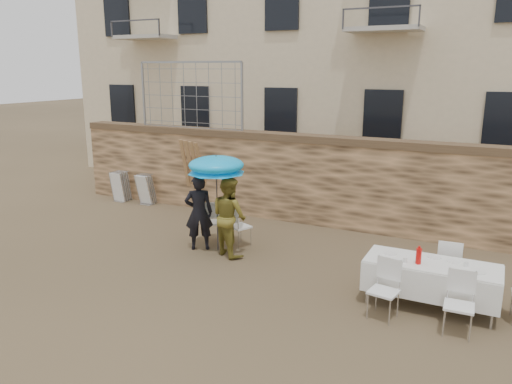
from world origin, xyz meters
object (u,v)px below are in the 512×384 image
at_px(man_suit, 199,213).
at_px(chair_stack_right, 149,188).
at_px(umbrella, 216,168).
at_px(chair_stack_left, 124,185).
at_px(woman_dress, 229,216).
at_px(couple_chair_left, 212,221).
at_px(soda_bottle, 419,256).
at_px(table_chair_front_left, 384,290).
at_px(couple_chair_right, 240,225).
at_px(table_chair_front_right, 459,305).
at_px(table_chair_back, 449,265).
at_px(banquet_table, 432,265).

distance_m(man_suit, chair_stack_right, 4.22).
distance_m(umbrella, chair_stack_left, 5.43).
height_order(woman_dress, couple_chair_left, woman_dress).
bearing_deg(couple_chair_left, soda_bottle, 129.40).
relative_size(man_suit, chair_stack_right, 1.79).
height_order(man_suit, woman_dress, woman_dress).
bearing_deg(chair_stack_right, couple_chair_left, -30.34).
distance_m(table_chair_front_left, chair_stack_right, 8.57).
bearing_deg(couple_chair_right, table_chair_front_right, -178.21).
bearing_deg(man_suit, table_chair_front_left, 130.02).
bearing_deg(chair_stack_right, table_chair_back, -15.40).
bearing_deg(chair_stack_left, soda_bottle, -20.12).
xyz_separation_m(woman_dress, table_chair_front_right, (4.63, -1.36, -0.36)).
height_order(umbrella, couple_chair_left, umbrella).
bearing_deg(table_chair_front_left, table_chair_back, 72.29).
distance_m(umbrella, banquet_table, 4.66).
height_order(soda_bottle, chair_stack_right, soda_bottle).
distance_m(woman_dress, chair_stack_right, 4.84).
bearing_deg(chair_stack_right, woman_dress, -31.48).
distance_m(man_suit, woman_dress, 0.75).
xyz_separation_m(soda_bottle, chair_stack_right, (-8.04, 3.27, -0.45)).
bearing_deg(table_chair_front_left, banquet_table, 60.92).
bearing_deg(couple_chair_left, woman_dress, 108.75).
distance_m(umbrella, table_chair_front_right, 5.36).
height_order(soda_bottle, table_chair_back, soda_bottle).
height_order(woman_dress, banquet_table, woman_dress).
height_order(man_suit, banquet_table, man_suit).
xyz_separation_m(soda_bottle, chair_stack_left, (-8.94, 3.27, -0.45)).
bearing_deg(chair_stack_left, chair_stack_right, 0.00).
xyz_separation_m(man_suit, couple_chair_left, (0.00, 0.55, -0.34)).
relative_size(man_suit, chair_stack_left, 1.79).
xyz_separation_m(umbrella, couple_chair_right, (0.30, 0.45, -1.34)).
bearing_deg(couple_chair_right, couple_chair_left, 23.96).
xyz_separation_m(couple_chair_right, banquet_table, (4.18, -1.16, 0.25)).
bearing_deg(soda_bottle, man_suit, 170.82).
distance_m(woman_dress, soda_bottle, 4.00).
height_order(umbrella, chair_stack_left, umbrella).
bearing_deg(soda_bottle, table_chair_front_right, -40.60).
xyz_separation_m(soda_bottle, table_chair_front_right, (0.70, -0.60, -0.43)).
xyz_separation_m(man_suit, table_chair_back, (5.08, 0.19, -0.34)).
bearing_deg(banquet_table, table_chair_front_right, -56.31).
bearing_deg(umbrella, table_chair_front_right, -16.30).
distance_m(couple_chair_right, chair_stack_left, 5.34).
height_order(table_chair_back, chair_stack_left, table_chair_back).
bearing_deg(banquet_table, couple_chair_right, 164.53).
distance_m(banquet_table, table_chair_front_right, 0.94).
relative_size(man_suit, table_chair_front_left, 1.72).
bearing_deg(woman_dress, table_chair_front_left, -174.70).
height_order(couple_chair_left, table_chair_back, same).
bearing_deg(man_suit, woman_dress, 147.61).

